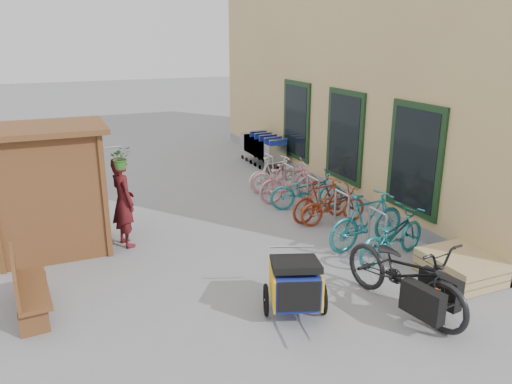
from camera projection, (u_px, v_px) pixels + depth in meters
name	position (u px, v px, depth m)	size (l,w,h in m)	color
ground	(264.00, 275.00, 8.54)	(80.00, 80.00, 0.00)	gray
building	(411.00, 51.00, 13.87)	(6.07, 13.00, 7.00)	tan
kiosk	(43.00, 173.00, 9.00)	(2.49, 1.65, 2.40)	brown
bike_rack	(313.00, 192.00, 11.35)	(0.05, 5.35, 0.86)	#A5A8AD
pallet_stack	(461.00, 267.00, 8.38)	(1.00, 1.20, 0.40)	tan
bench	(26.00, 286.00, 7.19)	(0.54, 1.47, 0.92)	brown
shopping_carts	(262.00, 146.00, 15.48)	(0.59, 2.36, 1.07)	silver
child_trailer	(295.00, 282.00, 7.24)	(1.02, 1.56, 0.91)	navy
cargo_bike	(406.00, 273.00, 7.33)	(1.15, 2.35, 1.18)	black
person_kiosk	(123.00, 202.00, 9.52)	(0.64, 0.42, 1.77)	maroon
bike_0	(392.00, 235.00, 9.01)	(0.62, 1.79, 0.94)	#207681
bike_1	(367.00, 220.00, 9.52)	(0.52, 1.83, 1.10)	#207681
bike_2	(333.00, 205.00, 10.78)	(0.54, 1.56, 0.82)	#95371B
bike_3	(322.00, 200.00, 10.94)	(0.44, 1.57, 0.95)	#95371B
bike_4	(307.00, 190.00, 11.66)	(0.61, 1.74, 0.91)	#207681
bike_5	(290.00, 183.00, 12.14)	(0.46, 1.64, 0.99)	pink
bike_6	(284.00, 177.00, 12.83)	(0.59, 1.70, 0.89)	pink
bike_7	(275.00, 173.00, 13.07)	(0.43, 1.53, 0.92)	white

